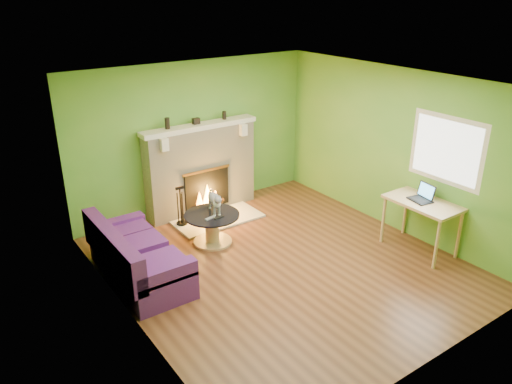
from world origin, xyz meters
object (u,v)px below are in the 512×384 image
Objects in this scene: coffee_table at (212,226)px; sofa at (136,258)px; desk at (423,207)px; cat at (214,201)px.

sofa is at bearing -167.44° from coffee_table.
coffee_table is at bearing 140.66° from desk.
coffee_table is 1.47× the size of cat.
cat is (0.08, 0.05, 0.39)m from coffee_table.
sofa is at bearing -150.72° from cat.
sofa is at bearing 156.09° from desk.
cat is at bearing 139.02° from desk.
sofa is 1.67× the size of desk.
cat is at bearing 13.76° from sofa.
desk is at bearing -39.34° from coffee_table.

